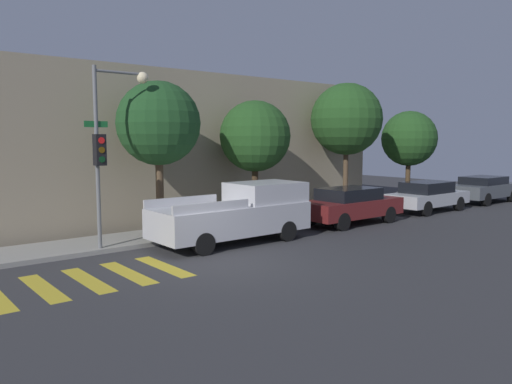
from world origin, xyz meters
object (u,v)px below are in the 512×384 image
object	(u,v)px
sedan_near_corner	(350,205)
traffic_light_pole	(109,134)
tree_behind_truck	(409,139)
pickup_truck	(239,213)
sedan_middle	(427,196)
sedan_far_end	(484,188)
tree_far_end	(347,119)
tree_near_corner	(158,124)
tree_midblock	(255,137)

from	to	relation	value
sedan_near_corner	traffic_light_pole	bearing A→B (deg)	172.24
sedan_near_corner	tree_behind_truck	bearing A→B (deg)	17.25
traffic_light_pole	pickup_truck	size ratio (longest dim) A/B	1.04
sedan_middle	sedan_near_corner	bearing A→B (deg)	180.00
sedan_far_end	tree_far_end	xyz separation A→B (m)	(-8.56, 2.21, 3.49)
tree_near_corner	tree_far_end	distance (m)	9.46
sedan_near_corner	tree_behind_truck	distance (m)	7.91
tree_far_end	tree_behind_truck	distance (m)	4.95
sedan_middle	tree_midblock	distance (m)	9.21
sedan_far_end	tree_behind_truck	xyz separation A→B (m)	(-3.69, 2.21, 2.63)
sedan_middle	tree_midblock	xyz separation A→B (m)	(-8.52, 2.21, 2.71)
tree_midblock	tree_far_end	size ratio (longest dim) A/B	0.83
sedan_far_end	sedan_near_corner	bearing A→B (deg)	180.00
sedan_far_end	tree_midblock	size ratio (longest dim) A/B	0.93
sedan_far_end	tree_near_corner	xyz separation A→B (m)	(-18.02, 2.21, 3.11)
sedan_middle	tree_behind_truck	size ratio (longest dim) A/B	0.91
sedan_near_corner	tree_near_corner	world-z (taller)	tree_near_corner
traffic_light_pole	sedan_near_corner	world-z (taller)	traffic_light_pole
pickup_truck	tree_near_corner	world-z (taller)	tree_near_corner
pickup_truck	sedan_middle	distance (m)	10.99
tree_near_corner	tree_midblock	xyz separation A→B (m)	(4.14, 0.00, -0.40)
pickup_truck	sedan_near_corner	world-z (taller)	pickup_truck
sedan_near_corner	tree_behind_truck	size ratio (longest dim) A/B	0.94
sedan_far_end	tree_behind_truck	distance (m)	5.04
pickup_truck	tree_far_end	size ratio (longest dim) A/B	0.90
pickup_truck	sedan_middle	xyz separation A→B (m)	(10.99, 0.00, -0.21)
sedan_near_corner	sedan_far_end	world-z (taller)	sedan_near_corner
traffic_light_pole	sedan_near_corner	size ratio (longest dim) A/B	1.21
sedan_near_corner	sedan_middle	bearing A→B (deg)	0.00
tree_far_end	sedan_near_corner	bearing A→B (deg)	-135.52
traffic_light_pole	tree_behind_truck	size ratio (longest dim) A/B	1.14
sedan_near_corner	tree_midblock	distance (m)	4.63
sedan_middle	sedan_far_end	world-z (taller)	sedan_middle
pickup_truck	tree_midblock	xyz separation A→B (m)	(2.47, 2.21, 2.50)
tree_midblock	tree_behind_truck	world-z (taller)	tree_midblock
pickup_truck	sedan_near_corner	bearing A→B (deg)	0.00
pickup_truck	tree_behind_truck	xyz separation A→B (m)	(12.66, 2.21, 2.43)
pickup_truck	tree_behind_truck	distance (m)	13.08
sedan_middle	tree_behind_truck	world-z (taller)	tree_behind_truck
traffic_light_pole	tree_near_corner	size ratio (longest dim) A/B	1.03
sedan_near_corner	sedan_far_end	size ratio (longest dim) A/B	1.00
tree_near_corner	sedan_far_end	bearing A→B (deg)	-7.01
traffic_light_pole	sedan_near_corner	distance (m)	9.80
sedan_near_corner	tree_behind_truck	xyz separation A→B (m)	(7.13, 2.21, 2.61)
traffic_light_pole	sedan_far_end	world-z (taller)	traffic_light_pole
tree_far_end	pickup_truck	bearing A→B (deg)	-164.12
pickup_truck	sedan_far_end	size ratio (longest dim) A/B	1.17
sedan_near_corner	tree_far_end	size ratio (longest dim) A/B	0.77
tree_far_end	tree_near_corner	bearing A→B (deg)	180.00
sedan_middle	tree_near_corner	distance (m)	13.23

